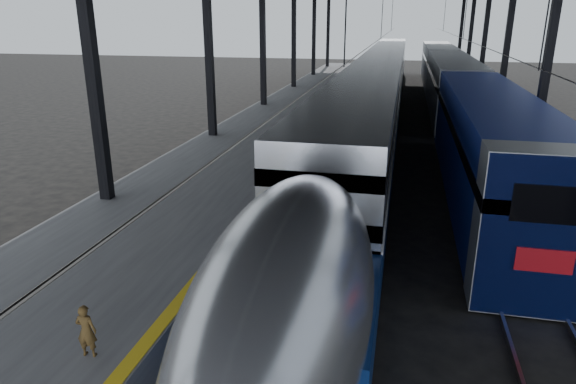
% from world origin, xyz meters
% --- Properties ---
extents(ground, '(160.00, 160.00, 0.00)m').
position_xyz_m(ground, '(0.00, 0.00, 0.00)').
color(ground, black).
rests_on(ground, ground).
extents(platform, '(6.00, 80.00, 1.00)m').
position_xyz_m(platform, '(-3.50, 20.00, 0.50)').
color(platform, '#4C4C4F').
rests_on(platform, ground).
extents(yellow_strip, '(0.30, 80.00, 0.01)m').
position_xyz_m(yellow_strip, '(-0.70, 20.00, 1.00)').
color(yellow_strip, gold).
rests_on(yellow_strip, platform).
extents(rails, '(6.52, 80.00, 0.16)m').
position_xyz_m(rails, '(4.50, 20.00, 0.08)').
color(rails, slate).
rests_on(rails, ground).
extents(tgv_train, '(2.95, 65.20, 4.22)m').
position_xyz_m(tgv_train, '(2.00, 25.39, 1.98)').
color(tgv_train, '#B4B6BC').
rests_on(tgv_train, ground).
extents(second_train, '(2.92, 56.05, 4.02)m').
position_xyz_m(second_train, '(7.00, 29.16, 2.04)').
color(second_train, navy).
rests_on(second_train, ground).
extents(child, '(0.39, 0.27, 1.02)m').
position_xyz_m(child, '(-1.51, -2.72, 1.51)').
color(child, '#4D3819').
rests_on(child, platform).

